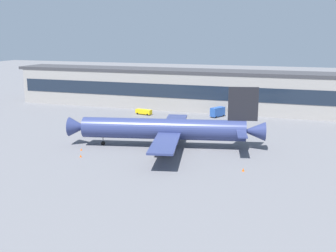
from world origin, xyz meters
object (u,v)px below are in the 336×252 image
Objects in this scene: airliner at (166,129)px; stair_truck at (218,112)px; traffic_cone_0 at (243,170)px; traffic_cone_2 at (81,149)px; belt_loader at (144,112)px; traffic_cone_1 at (81,156)px.

stair_truck is (4.08, 46.17, -3.02)m from airliner.
traffic_cone_0 is 1.14× the size of traffic_cone_2.
belt_loader reaches higher than traffic_cone_1.
airliner reaches higher than stair_truck.
stair_truck is 27.91m from belt_loader.
traffic_cone_1 is (-40.22, -2.16, -0.02)m from traffic_cone_0.
traffic_cone_2 is (-3.01, 5.42, -0.02)m from traffic_cone_1.
stair_truck reaches higher than traffic_cone_2.
traffic_cone_1 is at bearing -136.77° from airliner.
traffic_cone_1 is at bearing -60.96° from traffic_cone_2.
airliner is at bearing 43.23° from traffic_cone_1.
belt_loader is (-23.40, 41.38, -3.84)m from airliner.
stair_truck is 61.84m from traffic_cone_2.
airliner is at bearing 148.84° from traffic_cone_0.
belt_loader is 9.24× the size of traffic_cone_0.
traffic_cone_2 is (-24.23, -56.87, -1.66)m from stair_truck.
airliner is 27.37m from traffic_cone_0.
traffic_cone_1 is (-17.14, -16.12, -4.66)m from airliner.
airliner is 7.99× the size of belt_loader.
airliner is 8.26× the size of stair_truck.
stair_truck is at bearing 71.19° from traffic_cone_1.
traffic_cone_2 is at bearing 175.69° from traffic_cone_0.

